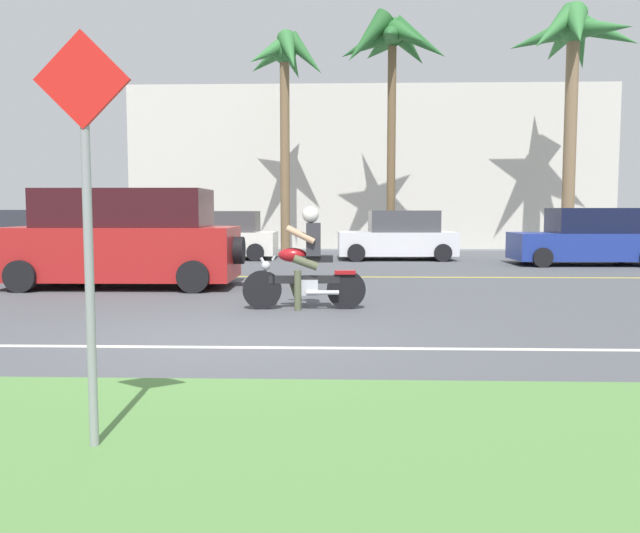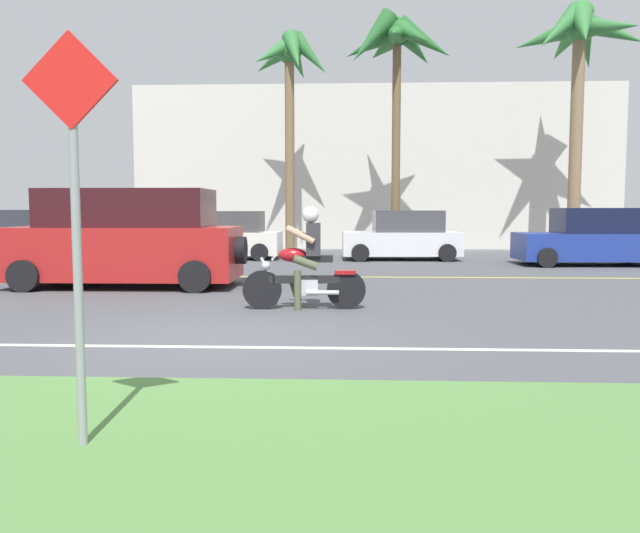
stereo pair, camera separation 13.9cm
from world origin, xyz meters
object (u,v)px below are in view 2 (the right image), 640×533
object	(u,v)px
suv_nearby	(126,240)
parked_car_2	(403,237)
street_sign	(75,203)
parked_car_0	(44,236)
palm_tree_0	(579,44)
motorcyclist	(305,266)
parked_car_1	(222,237)
parked_car_3	(592,239)
palm_tree_1	(396,48)
palm_tree_2	(290,73)

from	to	relation	value
suv_nearby	parked_car_2	bearing A→B (deg)	50.61
suv_nearby	street_sign	world-z (taller)	street_sign
parked_car_0	street_sign	bearing A→B (deg)	-63.87
suv_nearby	palm_tree_0	bearing A→B (deg)	38.66
street_sign	parked_car_2	bearing A→B (deg)	78.58
motorcyclist	suv_nearby	size ratio (longest dim) A/B	0.41
parked_car_0	parked_car_1	size ratio (longest dim) A/B	1.12
parked_car_0	parked_car_3	xyz separation A→B (m)	(17.05, -1.38, 0.02)
suv_nearby	palm_tree_1	world-z (taller)	palm_tree_1
palm_tree_1	street_sign	distance (m)	19.98
palm_tree_0	motorcyclist	bearing A→B (deg)	-123.50
parked_car_3	street_sign	world-z (taller)	street_sign
motorcyclist	palm_tree_1	bearing A→B (deg)	79.66
palm_tree_0	palm_tree_1	xyz separation A→B (m)	(-6.37, -0.61, -0.20)
motorcyclist	palm_tree_1	world-z (taller)	palm_tree_1
parked_car_1	parked_car_2	world-z (taller)	parked_car_2
parked_car_2	street_sign	xyz separation A→B (m)	(-3.48, -17.25, 0.93)
palm_tree_0	palm_tree_1	size ratio (longest dim) A/B	1.05
palm_tree_0	street_sign	size ratio (longest dim) A/B	3.20
parked_car_1	parked_car_3	distance (m)	11.46
parked_car_1	palm_tree_1	size ratio (longest dim) A/B	0.47
suv_nearby	palm_tree_1	size ratio (longest dim) A/B	0.59
suv_nearby	parked_car_3	bearing A→B (deg)	26.64
suv_nearby	street_sign	distance (m)	9.89
motorcyclist	palm_tree_0	bearing A→B (deg)	56.50
motorcyclist	parked_car_3	xyz separation A→B (m)	(7.80, 8.87, 0.06)
palm_tree_2	street_sign	world-z (taller)	palm_tree_2
suv_nearby	parked_car_3	world-z (taller)	suv_nearby
parked_car_2	parked_car_3	world-z (taller)	parked_car_3
street_sign	motorcyclist	bearing A→B (deg)	80.77
palm_tree_1	street_sign	size ratio (longest dim) A/B	3.04
suv_nearby	motorcyclist	bearing A→B (deg)	-36.54
parked_car_2	street_sign	distance (m)	17.62
suv_nearby	parked_car_1	world-z (taller)	suv_nearby
parked_car_3	palm_tree_2	size ratio (longest dim) A/B	0.52
motorcyclist	palm_tree_2	size ratio (longest dim) A/B	0.25
palm_tree_0	palm_tree_2	size ratio (longest dim) A/B	1.11
palm_tree_2	parked_car_3	bearing A→B (deg)	-26.21
parked_car_3	palm_tree_1	bearing A→B (deg)	147.02
palm_tree_1	palm_tree_0	bearing A→B (deg)	5.44
suv_nearby	parked_car_1	size ratio (longest dim) A/B	1.25
parked_car_0	parked_car_2	xyz separation A→B (m)	(11.68, 0.53, -0.01)
parked_car_0	parked_car_3	world-z (taller)	parked_car_3
parked_car_1	palm_tree_2	world-z (taller)	palm_tree_2
motorcyclist	palm_tree_1	distance (m)	14.20
motorcyclist	street_sign	bearing A→B (deg)	-99.23
parked_car_0	parked_car_1	bearing A→B (deg)	5.79
suv_nearby	palm_tree_0	world-z (taller)	palm_tree_0
motorcyclist	parked_car_1	world-z (taller)	motorcyclist
parked_car_2	parked_car_3	size ratio (longest dim) A/B	0.92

